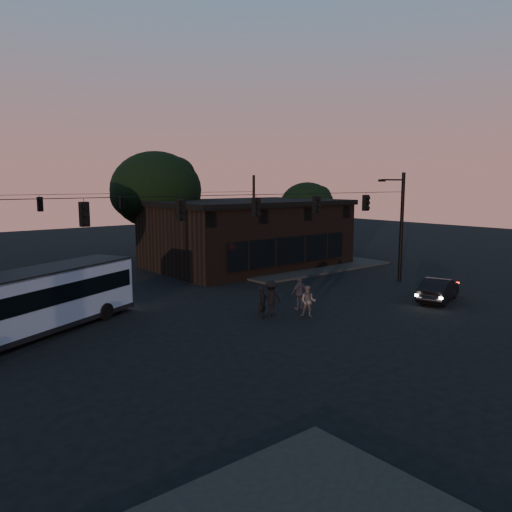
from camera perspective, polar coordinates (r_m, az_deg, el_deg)
ground at (r=23.91m, az=6.20°, el=-8.21°), size 120.00×120.00×0.00m
sidewalk_far_right at (r=41.86m, az=3.91°, el=-0.90°), size 14.00×10.00×0.15m
building at (r=41.03m, az=-1.00°, el=2.64°), size 15.40×10.41×5.40m
tree_behind at (r=43.10m, az=-11.35°, el=7.39°), size 7.60×7.60×9.43m
tree_right at (r=48.42m, az=5.86°, el=5.76°), size 5.20×5.20×6.86m
signal_rig_near at (r=25.96m, az=0.00°, el=3.16°), size 26.24×0.30×7.50m
signal_rig_far at (r=39.60m, az=-14.99°, el=4.32°), size 26.24×0.30×7.50m
bus at (r=24.70m, az=-23.70°, el=-4.43°), size 10.41×6.54×2.92m
car at (r=30.85m, az=20.15°, el=-3.59°), size 4.38×2.55×1.37m
pedestrian_a at (r=25.23m, az=0.73°, el=-5.34°), size 0.70×0.56×1.65m
pedestrian_b at (r=25.67m, az=5.98°, el=-5.18°), size 0.96×1.00×1.62m
pedestrian_c at (r=27.04m, az=5.02°, el=-4.24°), size 1.12×0.58×1.83m
pedestrian_d at (r=25.68m, az=1.72°, el=-4.86°), size 1.30×0.89×1.86m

